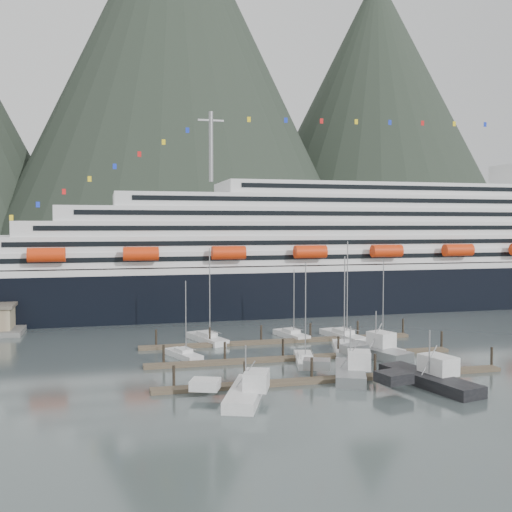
% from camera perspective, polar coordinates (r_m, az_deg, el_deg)
% --- Properties ---
extents(ground, '(1600.00, 1600.00, 0.00)m').
position_cam_1_polar(ground, '(91.15, 8.24, -9.93)').
color(ground, '#4E5C5B').
rests_on(ground, ground).
extents(mountains, '(870.00, 440.00, 420.00)m').
position_cam_1_polar(mountains, '(691.12, -6.98, 14.92)').
color(mountains, black).
rests_on(mountains, ground).
extents(cruise_ship, '(210.00, 30.40, 50.30)m').
position_cam_1_polar(cruise_ship, '(151.49, 10.82, -0.20)').
color(cruise_ship, black).
rests_on(cruise_ship, ground).
extents(dock_near, '(48.18, 2.28, 3.20)m').
position_cam_1_polar(dock_near, '(80.32, 7.69, -11.47)').
color(dock_near, '#493D2F').
rests_on(dock_near, ground).
extents(dock_mid, '(48.18, 2.28, 3.20)m').
position_cam_1_polar(dock_mid, '(92.17, 4.63, -9.57)').
color(dock_mid, '#493D2F').
rests_on(dock_mid, ground).
extents(dock_far, '(48.18, 2.28, 3.20)m').
position_cam_1_polar(dock_far, '(104.29, 2.30, -8.08)').
color(dock_far, '#493D2F').
rests_on(dock_far, ground).
extents(sailboat_a, '(5.19, 8.68, 12.28)m').
position_cam_1_polar(sailboat_a, '(93.42, -6.92, -9.34)').
color(sailboat_a, silver).
rests_on(sailboat_a, ground).
extents(sailboat_b, '(4.84, 10.07, 15.38)m').
position_cam_1_polar(sailboat_b, '(89.65, 4.67, -9.84)').
color(sailboat_b, silver).
rests_on(sailboat_b, ground).
extents(sailboat_c, '(6.19, 11.17, 15.94)m').
position_cam_1_polar(sailboat_c, '(97.77, 8.34, -8.77)').
color(sailboat_c, silver).
rests_on(sailboat_c, ground).
extents(sailboat_d, '(5.11, 10.27, 15.20)m').
position_cam_1_polar(sailboat_d, '(99.85, 11.58, -8.57)').
color(sailboat_d, silver).
rests_on(sailboat_d, ground).
extents(sailboat_e, '(6.16, 11.39, 16.84)m').
position_cam_1_polar(sailboat_e, '(105.36, -4.69, -7.89)').
color(sailboat_e, silver).
rests_on(sailboat_e, ground).
extents(sailboat_f, '(4.61, 9.51, 12.84)m').
position_cam_1_polar(sailboat_f, '(108.92, 3.38, -7.55)').
color(sailboat_f, silver).
rests_on(sailboat_f, ground).
extents(sailboat_g, '(4.99, 12.02, 17.95)m').
position_cam_1_polar(sailboat_g, '(108.81, 8.31, -7.56)').
color(sailboat_g, silver).
rests_on(sailboat_g, ground).
extents(trawler_a, '(10.49, 13.08, 6.96)m').
position_cam_1_polar(trawler_a, '(71.59, -1.11, -12.77)').
color(trawler_a, silver).
rests_on(trawler_a, ground).
extents(trawler_b, '(10.19, 12.23, 7.59)m').
position_cam_1_polar(trawler_b, '(81.89, 8.85, -10.74)').
color(trawler_b, gray).
rests_on(trawler_b, ground).
extents(trawler_c, '(11.36, 15.60, 7.75)m').
position_cam_1_polar(trawler_c, '(80.15, 16.06, -11.11)').
color(trawler_c, black).
rests_on(trawler_c, ground).
extents(trawler_e, '(10.32, 12.56, 7.79)m').
position_cam_1_polar(trawler_e, '(95.17, 11.27, -8.81)').
color(trawler_e, gray).
rests_on(trawler_e, ground).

